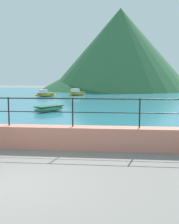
# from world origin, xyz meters

# --- Properties ---
(ground_plane) EXTENTS (120.00, 120.00, 0.00)m
(ground_plane) POSITION_xyz_m (0.00, 0.00, 0.00)
(ground_plane) COLOR slate
(promenade_wall) EXTENTS (20.00, 0.56, 0.70)m
(promenade_wall) POSITION_xyz_m (0.00, 3.20, 0.35)
(promenade_wall) COLOR tan
(promenade_wall) RESTS_ON ground
(railing) EXTENTS (18.44, 0.04, 0.90)m
(railing) POSITION_xyz_m (0.00, 3.20, 1.33)
(railing) COLOR black
(railing) RESTS_ON promenade_wall
(lake_water) EXTENTS (64.00, 44.32, 0.06)m
(lake_water) POSITION_xyz_m (0.00, 25.84, 0.03)
(lake_water) COLOR teal
(lake_water) RESTS_ON ground
(hill_main) EXTENTS (22.24, 22.24, 12.80)m
(hill_main) POSITION_xyz_m (2.56, 41.12, 6.40)
(hill_main) COLOR #33663D
(hill_main) RESTS_ON ground
(hill_secondary) EXTENTS (23.16, 23.16, 6.21)m
(hill_secondary) POSITION_xyz_m (1.14, 41.58, 3.11)
(hill_secondary) COLOR #1E4C2D
(hill_secondary) RESTS_ON ground
(boat_0) EXTENTS (2.20, 2.32, 0.76)m
(boat_0) POSITION_xyz_m (-2.39, 27.09, 0.33)
(boat_0) COLOR gold
(boat_0) RESTS_ON lake_water
(boat_3) EXTENTS (2.05, 2.40, 0.36)m
(boat_3) POSITION_xyz_m (-1.88, 11.95, 0.26)
(boat_3) COLOR #338C59
(boat_3) RESTS_ON lake_water
(boat_5) EXTENTS (2.43, 1.98, 0.76)m
(boat_5) POSITION_xyz_m (-5.43, 24.60, 0.33)
(boat_5) COLOR gold
(boat_5) RESTS_ON lake_water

